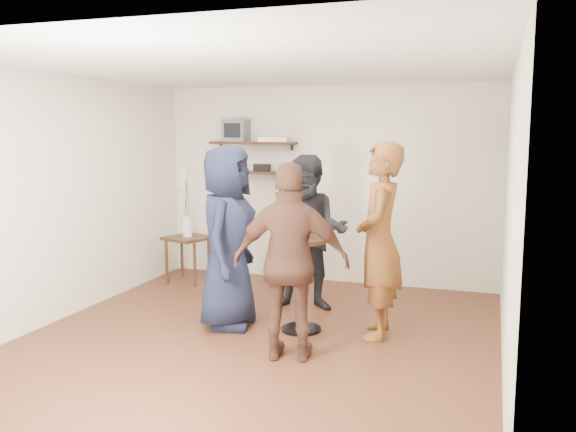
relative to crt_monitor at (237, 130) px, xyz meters
The scene contains 18 objects.
room 2.77m from the crt_monitor, 62.47° to the right, with size 4.58×5.08×2.68m.
shelf_upper 0.29m from the crt_monitor, ahead, with size 1.20×0.25×0.04m, color black.
shelf_lower 0.62m from the crt_monitor, ahead, with size 1.20×0.25×0.04m, color black.
crt_monitor is the anchor object (origin of this frame).
dvd_deck 0.57m from the crt_monitor, ahead, with size 0.40×0.24×0.06m, color silver.
radio 0.62m from the crt_monitor, ahead, with size 0.22×0.10×0.10m, color black.
power_strip 0.57m from the crt_monitor, 165.34° to the left, with size 0.30×0.05×0.03m, color black.
side_table 1.67m from the crt_monitor, 130.42° to the right, with size 0.66×0.66×0.62m.
vase_lilies 1.35m from the crt_monitor, 130.43° to the right, with size 0.18×0.19×0.88m.
drinks_table 2.89m from the crt_monitor, 51.98° to the right, with size 0.52×0.52×0.96m.
wine_glass_fl 2.67m from the crt_monitor, 53.51° to the right, with size 0.07×0.07×0.22m.
wine_glass_fr 2.76m from the crt_monitor, 51.01° to the right, with size 0.07×0.07×0.20m.
wine_glass_bl 2.64m from the crt_monitor, 51.35° to the right, with size 0.07×0.07×0.22m.
wine_glass_br 2.71m from the crt_monitor, 51.26° to the right, with size 0.07×0.07×0.20m.
person_plaid 3.19m from the crt_monitor, 39.29° to the right, with size 0.70×0.46×1.91m, color red.
person_dark 2.21m from the crt_monitor, 40.83° to the right, with size 0.85×0.66×1.75m, color black.
person_navy 2.48m from the crt_monitor, 69.21° to the right, with size 0.92×0.60×1.87m, color black.
person_brown 3.43m from the crt_monitor, 58.24° to the right, with size 1.03×0.43×1.75m, color #4C2C20.
Camera 1 is at (2.12, -5.32, 2.02)m, focal length 38.00 mm.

